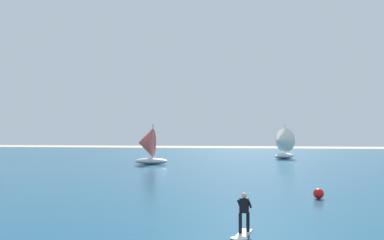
{
  "coord_description": "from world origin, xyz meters",
  "views": [
    {
      "loc": [
        3.47,
        -3.58,
        4.38
      ],
      "look_at": [
        1.03,
        16.55,
        4.81
      ],
      "focal_mm": 40.93,
      "sensor_mm": 36.0,
      "label": 1
    }
  ],
  "objects_px": {
    "sailboat_outermost": "(282,143)",
    "sailboat_mid_right": "(147,146)",
    "marker_buoy": "(319,193)",
    "kitesurfer": "(243,220)"
  },
  "relations": [
    {
      "from": "sailboat_outermost",
      "to": "sailboat_mid_right",
      "type": "bearing_deg",
      "value": -144.92
    },
    {
      "from": "sailboat_outermost",
      "to": "marker_buoy",
      "type": "relative_size",
      "value": 7.71
    },
    {
      "from": "sailboat_mid_right",
      "to": "sailboat_outermost",
      "type": "bearing_deg",
      "value": 35.08
    },
    {
      "from": "sailboat_mid_right",
      "to": "kitesurfer",
      "type": "bearing_deg",
      "value": -70.99
    },
    {
      "from": "sailboat_outermost",
      "to": "marker_buoy",
      "type": "distance_m",
      "value": 36.79
    },
    {
      "from": "kitesurfer",
      "to": "sailboat_mid_right",
      "type": "xyz_separation_m",
      "value": [
        -11.86,
        34.43,
        1.65
      ]
    },
    {
      "from": "kitesurfer",
      "to": "marker_buoy",
      "type": "xyz_separation_m",
      "value": [
        4.57,
        9.79,
        -0.28
      ]
    },
    {
      "from": "sailboat_outermost",
      "to": "kitesurfer",
      "type": "bearing_deg",
      "value": -96.58
    },
    {
      "from": "sailboat_mid_right",
      "to": "sailboat_outermost",
      "type": "relative_size",
      "value": 0.99
    },
    {
      "from": "sailboat_mid_right",
      "to": "marker_buoy",
      "type": "bearing_deg",
      "value": -56.3
    }
  ]
}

